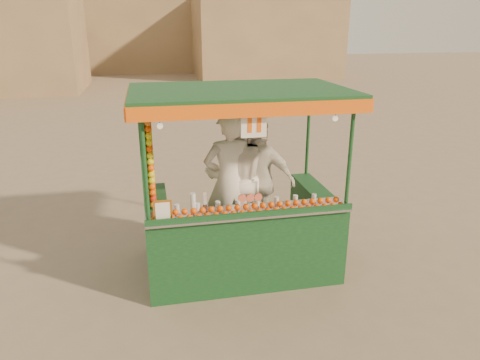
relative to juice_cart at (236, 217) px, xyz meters
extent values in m
plane|color=#726051|center=(-0.30, 0.13, -0.81)|extent=(90.00, 90.00, 0.00)
cube|color=#9D7E59|center=(6.70, 24.13, 1.69)|extent=(9.00, 6.00, 5.00)
cube|color=#9D7E59|center=(-2.30, 30.13, 2.69)|extent=(14.00, 7.00, 7.00)
cube|color=#0E361D|center=(0.07, 0.12, -0.66)|extent=(2.53, 1.56, 0.29)
cylinder|color=black|center=(-0.80, 0.12, -0.63)|extent=(0.35, 0.10, 0.35)
cylinder|color=black|center=(0.95, 0.12, -0.63)|extent=(0.35, 0.10, 0.35)
cube|color=#0E361D|center=(0.07, -0.51, -0.13)|extent=(2.53, 0.29, 0.78)
cube|color=#0E361D|center=(-1.05, 0.22, -0.13)|extent=(0.29, 1.26, 0.78)
cube|color=#0E361D|center=(1.19, 0.22, -0.13)|extent=(0.29, 1.26, 0.78)
cube|color=#B2B2B7|center=(0.07, -0.48, 0.27)|extent=(2.53, 0.45, 0.03)
cylinder|color=#0E361D|center=(-1.14, -0.61, 0.94)|extent=(0.05, 0.05, 1.36)
cylinder|color=#0E361D|center=(1.29, -0.61, 0.94)|extent=(0.05, 0.05, 1.36)
cylinder|color=#0E361D|center=(-1.14, 0.85, 0.94)|extent=(0.05, 0.05, 1.36)
cylinder|color=#0E361D|center=(1.29, 0.85, 0.94)|extent=(0.05, 0.05, 1.36)
cube|color=#0E361D|center=(0.07, 0.12, 1.66)|extent=(2.72, 1.75, 0.08)
cube|color=#EA5B0D|center=(0.07, -0.75, 1.58)|extent=(2.72, 0.04, 0.16)
cube|color=#EA5B0D|center=(0.07, 1.00, 1.58)|extent=(2.72, 0.04, 0.16)
cube|color=#EA5B0D|center=(-1.29, 0.12, 1.58)|extent=(0.04, 1.75, 0.16)
cube|color=#EA5B0D|center=(1.43, 0.12, 1.58)|extent=(0.04, 1.75, 0.16)
cylinder|color=#D75C41|center=(0.05, -0.61, 0.51)|extent=(0.10, 0.02, 0.10)
cube|color=orange|center=(-0.98, -0.61, 0.43)|extent=(0.21, 0.02, 0.27)
cube|color=white|center=(0.07, -0.68, 1.41)|extent=(0.29, 0.01, 0.29)
sphere|color=#FFE5B2|center=(-0.95, -0.54, 1.41)|extent=(0.07, 0.07, 0.07)
sphere|color=#FFE5B2|center=(1.09, -0.54, 1.41)|extent=(0.07, 0.07, 0.07)
imported|color=silver|center=(-0.05, 0.20, 0.45)|extent=(0.76, 0.55, 1.93)
imported|color=white|center=(0.10, 0.40, 0.43)|extent=(0.99, 0.81, 1.90)
imported|color=silver|center=(0.43, 0.41, 0.36)|extent=(1.10, 0.88, 1.75)
camera|label=1|loc=(-1.06, -5.38, 2.45)|focal=33.21mm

